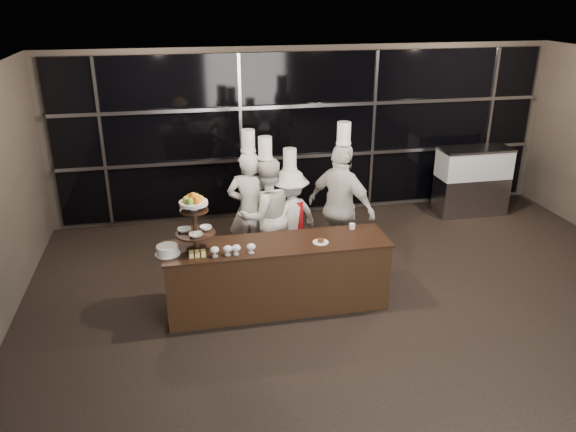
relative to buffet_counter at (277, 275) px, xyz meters
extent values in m
plane|color=black|center=(1.16, -1.73, -0.47)|extent=(10.00, 10.00, 0.00)
plane|color=black|center=(1.16, -1.73, 2.53)|extent=(10.00, 10.00, 0.00)
plane|color=#473F38|center=(1.16, 3.27, 1.03)|extent=(9.00, 0.00, 9.00)
cube|color=black|center=(1.16, 3.21, 1.03)|extent=(8.60, 0.04, 2.80)
cube|color=#A5A5AA|center=(1.16, 3.16, 0.63)|extent=(8.60, 0.06, 0.06)
cube|color=#A5A5AA|center=(1.16, 3.16, 1.53)|extent=(8.60, 0.06, 0.06)
cube|color=#A5A5AA|center=(-2.34, 3.18, 1.03)|extent=(0.05, 0.05, 2.80)
cube|color=#A5A5AA|center=(-0.04, 3.18, 1.03)|extent=(0.05, 0.05, 2.80)
cube|color=#A5A5AA|center=(2.36, 3.18, 1.03)|extent=(0.05, 0.05, 2.80)
cube|color=#A5A5AA|center=(4.66, 3.18, 1.03)|extent=(0.05, 0.05, 2.80)
cube|color=black|center=(0.00, 0.00, -0.02)|extent=(2.80, 0.70, 0.90)
cube|color=black|center=(0.00, 0.00, 0.44)|extent=(2.84, 0.74, 0.03)
cylinder|color=black|center=(-1.00, 0.00, 0.47)|extent=(0.24, 0.24, 0.03)
cylinder|color=black|center=(-1.00, 0.00, 0.80)|extent=(0.06, 0.06, 0.70)
cylinder|color=black|center=(-1.00, 0.00, 0.67)|extent=(0.48, 0.48, 0.02)
cylinder|color=black|center=(-1.00, 0.00, 0.97)|extent=(0.34, 0.34, 0.02)
cylinder|color=white|center=(-1.00, 0.00, 1.02)|extent=(0.10, 0.10, 0.06)
cylinder|color=white|center=(-1.00, 0.00, 1.07)|extent=(0.34, 0.34, 0.04)
sphere|color=orange|center=(-0.92, 0.00, 1.11)|extent=(0.09, 0.09, 0.09)
sphere|color=#78B42E|center=(-0.96, 0.07, 1.11)|extent=(0.09, 0.09, 0.09)
sphere|color=#DB5912|center=(-1.04, 0.07, 1.11)|extent=(0.09, 0.09, 0.09)
sphere|color=yellow|center=(-1.08, 0.00, 1.11)|extent=(0.09, 0.09, 0.09)
sphere|color=#67A72B|center=(-1.04, -0.07, 1.11)|extent=(0.09, 0.09, 0.09)
sphere|color=orange|center=(-0.96, -0.07, 1.11)|extent=(0.09, 0.09, 0.09)
sphere|color=orange|center=(-1.00, 0.00, 1.15)|extent=(0.09, 0.09, 0.09)
imported|color=white|center=(-1.13, 0.06, 0.71)|extent=(0.16, 0.16, 0.04)
imported|color=white|center=(-0.87, 0.06, 0.71)|extent=(0.15, 0.15, 0.05)
imported|color=white|center=(-1.00, -0.12, 0.71)|extent=(0.16, 0.16, 0.04)
cylinder|color=silver|center=(-0.80, -0.22, 0.46)|extent=(0.07, 0.07, 0.01)
cylinder|color=silver|center=(-0.80, -0.22, 0.49)|extent=(0.02, 0.02, 0.05)
ellipsoid|color=silver|center=(-0.80, -0.22, 0.54)|extent=(0.11, 0.11, 0.08)
ellipsoid|color=green|center=(-0.80, -0.22, 0.54)|extent=(0.08, 0.08, 0.05)
cylinder|color=silver|center=(-0.64, -0.22, 0.46)|extent=(0.07, 0.07, 0.01)
cylinder|color=silver|center=(-0.64, -0.22, 0.49)|extent=(0.02, 0.02, 0.05)
ellipsoid|color=silver|center=(-0.64, -0.22, 0.54)|extent=(0.11, 0.11, 0.08)
ellipsoid|color=red|center=(-0.64, -0.22, 0.54)|extent=(0.08, 0.08, 0.05)
cylinder|color=silver|center=(-0.54, -0.22, 0.46)|extent=(0.07, 0.07, 0.01)
cylinder|color=silver|center=(-0.54, -0.22, 0.49)|extent=(0.02, 0.02, 0.05)
ellipsoid|color=silver|center=(-0.54, -0.22, 0.54)|extent=(0.11, 0.11, 0.08)
ellipsoid|color=#F9E9AD|center=(-0.54, -0.22, 0.54)|extent=(0.08, 0.08, 0.05)
cylinder|color=silver|center=(-0.36, -0.22, 0.46)|extent=(0.07, 0.07, 0.01)
cylinder|color=silver|center=(-0.36, -0.22, 0.49)|extent=(0.02, 0.02, 0.05)
ellipsoid|color=silver|center=(-0.36, -0.22, 0.54)|extent=(0.11, 0.11, 0.08)
ellipsoid|color=#471D0F|center=(-0.36, -0.22, 0.54)|extent=(0.08, 0.08, 0.05)
cylinder|color=white|center=(-1.35, -0.05, 0.46)|extent=(0.30, 0.30, 0.01)
cylinder|color=white|center=(-1.35, -0.05, 0.51)|extent=(0.26, 0.26, 0.10)
cube|color=#F3E077|center=(-1.07, -0.20, 0.48)|extent=(0.05, 0.06, 0.05)
cube|color=#F3E077|center=(-1.00, -0.20, 0.48)|extent=(0.05, 0.06, 0.05)
cube|color=#F3E077|center=(-0.93, -0.20, 0.48)|extent=(0.05, 0.06, 0.05)
cube|color=#F3E077|center=(-1.07, -0.13, 0.48)|extent=(0.05, 0.06, 0.05)
cube|color=#F3E077|center=(-1.00, -0.13, 0.48)|extent=(0.05, 0.06, 0.05)
cube|color=#F3E077|center=(-0.93, -0.13, 0.48)|extent=(0.05, 0.06, 0.05)
cylinder|color=white|center=(0.54, -0.10, 0.46)|extent=(0.20, 0.20, 0.01)
cylinder|color=#4C2814|center=(0.54, -0.10, 0.49)|extent=(0.08, 0.08, 0.04)
cylinder|color=white|center=(1.06, 0.25, 0.49)|extent=(0.08, 0.08, 0.07)
cube|color=#A5A5AA|center=(4.10, 2.57, -0.12)|extent=(1.27, 0.55, 0.70)
cube|color=silver|center=(4.10, 2.57, 0.48)|extent=(1.27, 0.55, 0.50)
cube|color=#FFC67F|center=(4.10, 2.57, 0.48)|extent=(1.18, 0.46, 0.40)
cube|color=#A5A5AA|center=(4.10, 2.57, 0.75)|extent=(1.29, 0.56, 0.04)
imported|color=silver|center=(-0.17, 1.23, 0.43)|extent=(0.75, 0.59, 1.79)
cylinder|color=white|center=(-0.17, 1.23, 1.47)|extent=(0.19, 0.19, 0.30)
cylinder|color=white|center=(-0.17, 1.23, 1.32)|extent=(0.21, 0.21, 0.03)
imported|color=silver|center=(0.04, 1.07, 0.39)|extent=(0.96, 0.83, 1.72)
cylinder|color=white|center=(0.04, 1.07, 1.40)|extent=(0.19, 0.19, 0.30)
cylinder|color=white|center=(0.04, 1.07, 1.26)|extent=(0.21, 0.21, 0.03)
imported|color=white|center=(0.41, 1.18, 0.28)|extent=(1.12, 0.94, 1.50)
cylinder|color=white|center=(0.41, 1.18, 1.18)|extent=(0.19, 0.19, 0.30)
cylinder|color=white|center=(0.41, 1.18, 1.04)|extent=(0.21, 0.21, 0.03)
cube|color=#9E0C12|center=(0.41, 1.06, 0.28)|extent=(0.34, 0.03, 0.56)
imported|color=white|center=(1.11, 0.93, 0.48)|extent=(1.06, 1.16, 1.90)
cylinder|color=white|center=(1.11, 0.93, 1.59)|extent=(0.19, 0.19, 0.30)
cylinder|color=white|center=(1.11, 0.93, 1.44)|extent=(0.21, 0.21, 0.03)
camera|label=1|loc=(-1.15, -6.28, 3.41)|focal=35.00mm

